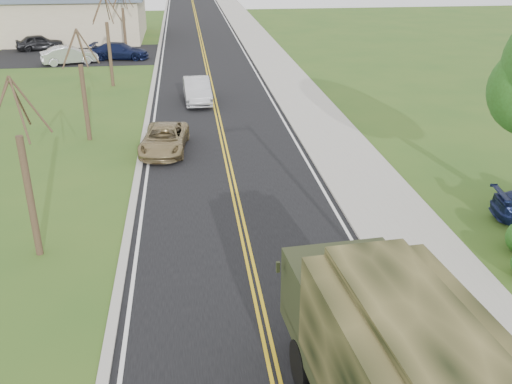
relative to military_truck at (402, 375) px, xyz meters
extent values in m
cube|color=black|center=(-1.98, 39.52, -2.22)|extent=(8.00, 120.00, 0.01)
cube|color=#9E998E|center=(2.17, 39.52, -2.16)|extent=(0.30, 120.00, 0.12)
cube|color=#9E998E|center=(3.92, 39.52, -2.17)|extent=(3.20, 120.00, 0.10)
cube|color=#9E998E|center=(-6.13, 39.52, -2.17)|extent=(0.30, 120.00, 0.10)
cylinder|color=#38281C|center=(-8.98, 9.52, -0.12)|extent=(0.24, 0.24, 4.20)
cylinder|color=#38281C|center=(-8.50, 9.65, 2.90)|extent=(1.01, 0.33, 1.90)
cylinder|color=#38281C|center=(-8.95, 10.14, 2.82)|extent=(0.13, 1.29, 1.74)
cylinder|color=#38281C|center=(-9.44, 9.70, 2.90)|extent=(0.98, 0.43, 1.90)
cylinder|color=#38281C|center=(-8.71, 9.11, 2.90)|extent=(0.58, 0.90, 1.90)
cylinder|color=#38281C|center=(-8.98, 21.52, -0.24)|extent=(0.24, 0.24, 3.96)
cylinder|color=#38281C|center=(-8.53, 21.64, 2.61)|extent=(0.96, 0.32, 1.79)
cylinder|color=#38281C|center=(-8.95, 22.10, 2.54)|extent=(0.12, 1.22, 1.65)
cylinder|color=#38281C|center=(-9.42, 21.69, 2.61)|extent=(0.93, 0.41, 1.79)
cylinder|color=#38281C|center=(-9.35, 21.07, 2.54)|extent=(0.75, 0.99, 1.67)
cylinder|color=#38281C|center=(-8.73, 21.13, 2.61)|extent=(0.55, 0.85, 1.80)
cylinder|color=#38281C|center=(-8.98, 33.52, 0.00)|extent=(0.24, 0.24, 4.44)
cylinder|color=#38281C|center=(-8.48, 33.65, 3.20)|extent=(1.07, 0.35, 2.00)
cylinder|color=#38281C|center=(-8.95, 34.17, 3.11)|extent=(0.13, 1.36, 1.84)
cylinder|color=#38281C|center=(-9.47, 33.71, 3.20)|extent=(1.03, 0.46, 2.00)
cylinder|color=#38281C|center=(-9.39, 33.01, 3.11)|extent=(0.83, 1.10, 1.87)
cylinder|color=#38281C|center=(-8.70, 33.08, 3.20)|extent=(0.61, 0.95, 2.01)
cylinder|color=#38281C|center=(-8.98, 45.52, -0.18)|extent=(0.24, 0.24, 4.08)
cube|color=tan|center=(-17.98, 55.52, -0.12)|extent=(20.00, 12.00, 4.20)
cube|color=black|center=(-11.98, 45.52, -2.21)|extent=(18.00, 10.00, 0.02)
cylinder|color=black|center=(-1.36, 2.34, -1.62)|extent=(0.48, 1.24, 1.21)
cylinder|color=black|center=(0.95, 2.53, -1.62)|extent=(0.48, 1.24, 1.21)
cube|color=#2D331C|center=(-0.25, 3.04, -0.13)|extent=(2.81, 2.31, 1.54)
cube|color=black|center=(-0.34, 4.03, 0.09)|extent=(2.42, 0.29, 0.77)
cube|color=black|center=(0.06, -0.69, 1.52)|extent=(2.24, 5.97, 0.28)
imported|color=#8C784F|center=(-4.98, 19.21, -1.59)|extent=(2.60, 4.79, 1.28)
imported|color=silver|center=(-3.08, 28.35, -1.45)|extent=(1.84, 4.75, 1.54)
imported|color=black|center=(-17.27, 48.79, -1.50)|extent=(4.57, 2.87, 1.45)
imported|color=#B4B4B9|center=(-13.37, 41.84, -1.47)|extent=(4.83, 2.86, 1.50)
imported|color=#0E1534|center=(-9.32, 43.41, -1.51)|extent=(5.15, 2.74, 1.42)
camera|label=1|loc=(-3.78, -8.01, 7.59)|focal=40.00mm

